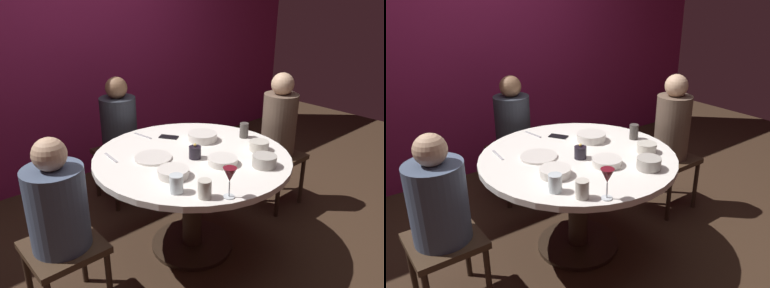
{
  "view_description": "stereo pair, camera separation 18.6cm",
  "coord_description": "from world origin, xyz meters",
  "views": [
    {
      "loc": [
        -1.55,
        -1.78,
        1.78
      ],
      "look_at": [
        0.0,
        0.0,
        0.82
      ],
      "focal_mm": 35.51,
      "sensor_mm": 36.0,
      "label": 1
    },
    {
      "loc": [
        -1.4,
        -1.9,
        1.78
      ],
      "look_at": [
        0.0,
        0.0,
        0.82
      ],
      "focal_mm": 35.51,
      "sensor_mm": 36.0,
      "label": 2
    }
  ],
  "objects": [
    {
      "name": "ground_plane",
      "position": [
        0.0,
        0.0,
        0.0
      ],
      "size": [
        8.0,
        8.0,
        0.0
      ],
      "primitive_type": "plane",
      "color": "#382619"
    },
    {
      "name": "back_wall",
      "position": [
        0.0,
        1.68,
        1.3
      ],
      "size": [
        6.0,
        0.1,
        2.6
      ],
      "primitive_type": "cube",
      "color": "maroon",
      "rests_on": "ground"
    },
    {
      "name": "dining_table",
      "position": [
        0.0,
        0.0,
        0.59
      ],
      "size": [
        1.34,
        1.34,
        0.74
      ],
      "color": "white",
      "rests_on": "ground"
    },
    {
      "name": "seated_diner_left",
      "position": [
        -0.95,
        0.0,
        0.69
      ],
      "size": [
        0.4,
        0.4,
        1.1
      ],
      "rotation": [
        0.0,
        0.0,
        6.28
      ],
      "color": "#3F2D1E",
      "rests_on": "ground"
    },
    {
      "name": "seated_diner_back",
      "position": [
        0.0,
        0.96,
        0.69
      ],
      "size": [
        0.4,
        0.4,
        1.12
      ],
      "rotation": [
        0.0,
        0.0,
        4.71
      ],
      "color": "#3F2D1E",
      "rests_on": "ground"
    },
    {
      "name": "seated_diner_right",
      "position": [
        0.96,
        0.0,
        0.72
      ],
      "size": [
        0.4,
        0.4,
        1.17
      ],
      "rotation": [
        0.0,
        0.0,
        3.14
      ],
      "color": "#3F2D1E",
      "rests_on": "ground"
    },
    {
      "name": "candle_holder",
      "position": [
        -0.02,
        -0.05,
        0.78
      ],
      "size": [
        0.08,
        0.08,
        0.1
      ],
      "color": "black",
      "rests_on": "dining_table"
    },
    {
      "name": "wine_glass",
      "position": [
        -0.22,
        -0.56,
        0.87
      ],
      "size": [
        0.08,
        0.08,
        0.18
      ],
      "color": "silver",
      "rests_on": "dining_table"
    },
    {
      "name": "dinner_plate",
      "position": [
        -0.24,
        0.12,
        0.75
      ],
      "size": [
        0.25,
        0.25,
        0.01
      ],
      "primitive_type": "cylinder",
      "color": "silver",
      "rests_on": "dining_table"
    },
    {
      "name": "cell_phone",
      "position": [
        0.08,
        0.36,
        0.74
      ],
      "size": [
        0.14,
        0.16,
        0.01
      ],
      "primitive_type": "cube",
      "rotation": [
        0.0,
        0.0,
        3.72
      ],
      "color": "black",
      "rests_on": "dining_table"
    },
    {
      "name": "bowl_serving_large",
      "position": [
        0.41,
        -0.24,
        0.77
      ],
      "size": [
        0.14,
        0.14,
        0.07
      ],
      "primitive_type": "cylinder",
      "color": "beige",
      "rests_on": "dining_table"
    },
    {
      "name": "bowl_salad_center",
      "position": [
        0.23,
        -0.44,
        0.78
      ],
      "size": [
        0.15,
        0.15,
        0.07
      ],
      "primitive_type": "cylinder",
      "color": "#B2ADA3",
      "rests_on": "dining_table"
    },
    {
      "name": "bowl_small_white",
      "position": [
        0.05,
        -0.24,
        0.76
      ],
      "size": [
        0.19,
        0.19,
        0.05
      ],
      "primitive_type": "cylinder",
      "color": "silver",
      "rests_on": "dining_table"
    },
    {
      "name": "bowl_sauce_side",
      "position": [
        0.24,
        0.15,
        0.77
      ],
      "size": [
        0.22,
        0.22,
        0.06
      ],
      "primitive_type": "cylinder",
      "color": "silver",
      "rests_on": "dining_table"
    },
    {
      "name": "bowl_rice_portion",
      "position": [
        -0.29,
        -0.17,
        0.76
      ],
      "size": [
        0.19,
        0.19,
        0.05
      ],
      "primitive_type": "cylinder",
      "color": "silver",
      "rests_on": "dining_table"
    },
    {
      "name": "cup_near_candle",
      "position": [
        0.52,
        -0.01,
        0.79
      ],
      "size": [
        0.07,
        0.07,
        0.11
      ],
      "primitive_type": "cylinder",
      "color": "#4C4742",
      "rests_on": "dining_table"
    },
    {
      "name": "cup_by_left_diner",
      "position": [
        -0.32,
        -0.47,
        0.79
      ],
      "size": [
        0.07,
        0.07,
        0.1
      ],
      "primitive_type": "cylinder",
      "color": "beige",
      "rests_on": "dining_table"
    },
    {
      "name": "cup_by_right_diner",
      "position": [
        -0.4,
        -0.33,
        0.79
      ],
      "size": [
        0.08,
        0.08,
        0.1
      ],
      "primitive_type": "cylinder",
      "color": "silver",
      "rests_on": "dining_table"
    },
    {
      "name": "fork_near_plate",
      "position": [
        -0.05,
        0.52,
        0.74
      ],
      "size": [
        0.05,
        0.18,
        0.01
      ],
      "primitive_type": "cube",
      "rotation": [
        0.0,
        0.0,
        0.17
      ],
      "color": "#B7B7BC",
      "rests_on": "dining_table"
    },
    {
      "name": "knife_near_plate",
      "position": [
        -0.44,
        0.32,
        0.74
      ],
      "size": [
        0.03,
        0.18,
        0.01
      ],
      "primitive_type": "cube",
      "rotation": [
        0.0,
        0.0,
        -0.09
      ],
      "color": "#B7B7BC",
      "rests_on": "dining_table"
    }
  ]
}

